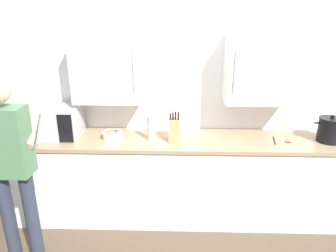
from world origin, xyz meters
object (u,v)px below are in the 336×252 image
at_px(stock_pot, 330,130).
at_px(person_figure, 10,161).
at_px(thermos_flask, 151,128).
at_px(knife_block, 174,130).
at_px(microwave_oven, 52,122).
at_px(wooden_spoon, 282,141).
at_px(fruit_bowl, 113,135).

xyz_separation_m(stock_pot, person_figure, (-2.81, -0.72, -0.03)).
bearing_deg(person_figure, thermos_flask, 33.80).
xyz_separation_m(knife_block, person_figure, (-1.28, -0.70, -0.03)).
distance_m(microwave_oven, knife_block, 1.26).
bearing_deg(thermos_flask, wooden_spoon, -0.15).
height_order(wooden_spoon, thermos_flask, thermos_flask).
xyz_separation_m(stock_pot, thermos_flask, (-1.76, -0.02, 0.01)).
bearing_deg(microwave_oven, knife_block, -4.23).
height_order(fruit_bowl, person_figure, person_figure).
distance_m(knife_block, stock_pot, 1.53).
xyz_separation_m(microwave_oven, thermos_flask, (1.02, -0.09, -0.02)).
xyz_separation_m(microwave_oven, knife_block, (1.26, -0.09, -0.04)).
relative_size(microwave_oven, wooden_spoon, 3.85).
xyz_separation_m(wooden_spoon, person_figure, (-2.36, -0.70, 0.08)).
bearing_deg(wooden_spoon, stock_pot, 2.48).
height_order(microwave_oven, wooden_spoon, microwave_oven).
relative_size(fruit_bowl, stock_pot, 0.62).
bearing_deg(knife_block, thermos_flask, 178.21).
height_order(knife_block, stock_pot, knife_block).
distance_m(microwave_oven, fruit_bowl, 0.64).
height_order(microwave_oven, thermos_flask, microwave_oven).
distance_m(stock_pot, thermos_flask, 1.76).
relative_size(fruit_bowl, thermos_flask, 0.80).
relative_size(microwave_oven, thermos_flask, 2.95).
bearing_deg(fruit_bowl, wooden_spoon, -1.07).
bearing_deg(knife_block, stock_pot, 0.89).
bearing_deg(person_figure, fruit_bowl, 47.99).
height_order(knife_block, person_figure, person_figure).
relative_size(microwave_oven, stock_pot, 2.29).
distance_m(microwave_oven, stock_pot, 2.79).
distance_m(stock_pot, person_figure, 2.91).
xyz_separation_m(knife_block, fruit_bowl, (-0.63, 0.04, -0.07)).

